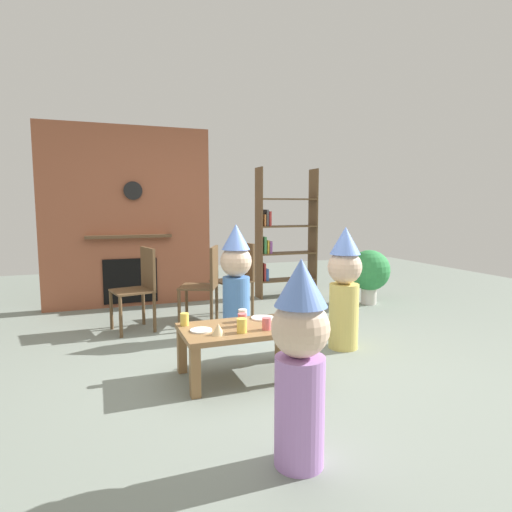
% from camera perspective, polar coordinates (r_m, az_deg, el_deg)
% --- Properties ---
extents(ground_plane, '(12.00, 12.00, 0.00)m').
position_cam_1_polar(ground_plane, '(3.93, -0.02, -13.49)').
color(ground_plane, gray).
extents(brick_fireplace_feature, '(2.20, 0.28, 2.40)m').
position_cam_1_polar(brick_fireplace_feature, '(6.08, -16.52, 4.85)').
color(brick_fireplace_feature, '#935138').
rests_on(brick_fireplace_feature, ground_plane).
extents(bookshelf, '(0.90, 0.28, 1.90)m').
position_cam_1_polar(bookshelf, '(6.43, 3.48, 2.42)').
color(bookshelf, brown).
rests_on(bookshelf, ground_plane).
extents(coffee_table, '(0.96, 0.58, 0.41)m').
position_cam_1_polar(coffee_table, '(3.48, -1.84, -10.37)').
color(coffee_table, olive).
rests_on(coffee_table, ground_plane).
extents(paper_cup_near_left, '(0.07, 0.07, 0.10)m').
position_cam_1_polar(paper_cup_near_left, '(3.52, -9.40, -8.23)').
color(paper_cup_near_left, '#F2CC4C').
rests_on(paper_cup_near_left, coffee_table).
extents(paper_cup_near_right, '(0.07, 0.07, 0.10)m').
position_cam_1_polar(paper_cup_near_right, '(3.46, -1.83, -8.41)').
color(paper_cup_near_right, '#E5666B').
rests_on(paper_cup_near_right, coffee_table).
extents(paper_cup_center, '(0.07, 0.07, 0.09)m').
position_cam_1_polar(paper_cup_center, '(3.36, 1.40, -8.90)').
color(paper_cup_center, '#E5666B').
rests_on(paper_cup_center, coffee_table).
extents(paper_cup_far_left, '(0.08, 0.08, 0.11)m').
position_cam_1_polar(paper_cup_far_left, '(3.29, -1.88, -9.14)').
color(paper_cup_far_left, '#F2CC4C').
rests_on(paper_cup_far_left, coffee_table).
extents(paper_cup_far_right, '(0.07, 0.07, 0.10)m').
position_cam_1_polar(paper_cup_far_right, '(3.59, -1.78, -7.83)').
color(paper_cup_far_right, silver).
rests_on(paper_cup_far_right, coffee_table).
extents(paper_plate_front, '(0.17, 0.17, 0.01)m').
position_cam_1_polar(paper_plate_front, '(3.36, -7.24, -9.68)').
color(paper_plate_front, white).
rests_on(paper_plate_front, coffee_table).
extents(paper_plate_rear, '(0.20, 0.20, 0.01)m').
position_cam_1_polar(paper_plate_rear, '(3.69, 0.89, -8.14)').
color(paper_plate_rear, white).
rests_on(paper_plate_rear, coffee_table).
extents(birthday_cake_slice, '(0.10, 0.10, 0.08)m').
position_cam_1_polar(birthday_cake_slice, '(3.25, -4.99, -9.57)').
color(birthday_cake_slice, '#EAC68C').
rests_on(birthday_cake_slice, coffee_table).
extents(table_fork, '(0.15, 0.02, 0.01)m').
position_cam_1_polar(table_fork, '(3.39, 3.86, -9.53)').
color(table_fork, silver).
rests_on(table_fork, coffee_table).
extents(child_with_cone_hat, '(0.30, 0.30, 1.09)m').
position_cam_1_polar(child_with_cone_hat, '(2.28, 5.83, -13.25)').
color(child_with_cone_hat, '#B27FCC').
rests_on(child_with_cone_hat, ground_plane).
extents(child_in_pink, '(0.32, 0.32, 1.16)m').
position_cam_1_polar(child_in_pink, '(4.17, 11.57, -3.73)').
color(child_in_pink, '#E0CC66').
rests_on(child_in_pink, ground_plane).
extents(child_by_the_chairs, '(0.32, 0.32, 1.17)m').
position_cam_1_polar(child_by_the_chairs, '(4.46, -2.63, -2.87)').
color(child_by_the_chairs, '#4C7FC6').
rests_on(child_by_the_chairs, ground_plane).
extents(dining_chair_left, '(0.48, 0.48, 0.90)m').
position_cam_1_polar(dining_chair_left, '(4.88, -15.02, -3.54)').
color(dining_chair_left, brown).
rests_on(dining_chair_left, ground_plane).
extents(dining_chair_middle, '(0.53, 0.53, 0.90)m').
position_cam_1_polar(dining_chair_middle, '(4.93, -6.57, -3.24)').
color(dining_chair_middle, brown).
rests_on(dining_chair_middle, ground_plane).
extents(dining_chair_right, '(0.50, 0.50, 0.90)m').
position_cam_1_polar(dining_chair_right, '(5.33, -2.40, -2.46)').
color(dining_chair_right, brown).
rests_on(dining_chair_right, ground_plane).
extents(potted_plant_tall, '(0.56, 0.56, 0.75)m').
position_cam_1_polar(potted_plant_tall, '(6.16, 14.72, -2.01)').
color(potted_plant_tall, beige).
rests_on(potted_plant_tall, ground_plane).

